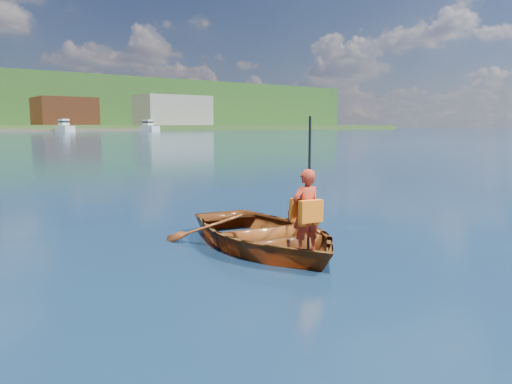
# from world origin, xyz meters

# --- Properties ---
(ground) EXTENTS (600.00, 600.00, 0.00)m
(ground) POSITION_xyz_m (0.00, 0.00, 0.00)
(ground) COLOR #142440
(ground) RESTS_ON ground
(rowboat) EXTENTS (2.96, 3.77, 0.71)m
(rowboat) POSITION_xyz_m (-0.48, -0.66, 0.20)
(rowboat) COLOR brown
(rowboat) RESTS_ON ground
(child_paddler) EXTENTS (0.46, 0.38, 1.87)m
(child_paddler) POSITION_xyz_m (-0.47, -1.57, 0.68)
(child_paddler) COLOR red
(child_paddler) RESTS_ON ground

